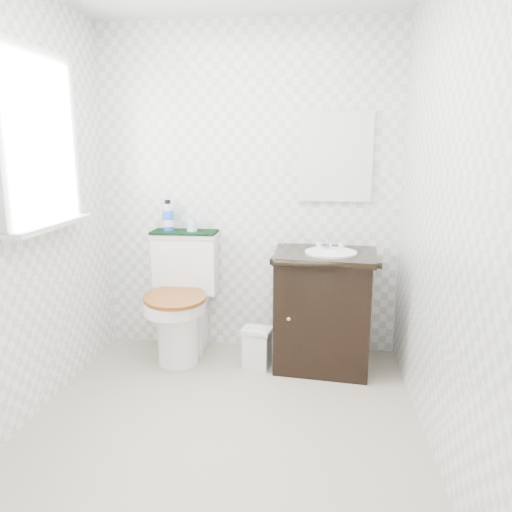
% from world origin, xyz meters
% --- Properties ---
extents(floor, '(2.40, 2.40, 0.00)m').
position_xyz_m(floor, '(0.00, 0.00, 0.00)').
color(floor, '#A69986').
rests_on(floor, ground).
extents(wall_back, '(2.40, 0.00, 2.40)m').
position_xyz_m(wall_back, '(0.00, 1.20, 1.20)').
color(wall_back, white).
rests_on(wall_back, ground).
extents(wall_front, '(2.40, 0.00, 2.40)m').
position_xyz_m(wall_front, '(0.00, -1.20, 1.20)').
color(wall_front, white).
rests_on(wall_front, ground).
extents(wall_left, '(0.00, 2.40, 2.40)m').
position_xyz_m(wall_left, '(-1.10, 0.00, 1.20)').
color(wall_left, white).
rests_on(wall_left, ground).
extents(wall_right, '(0.00, 2.40, 2.40)m').
position_xyz_m(wall_right, '(1.10, 0.00, 1.20)').
color(wall_right, white).
rests_on(wall_right, ground).
extents(window, '(0.02, 0.70, 0.90)m').
position_xyz_m(window, '(-1.07, 0.25, 1.55)').
color(window, white).
rests_on(window, wall_left).
extents(mirror, '(0.50, 0.02, 0.60)m').
position_xyz_m(mirror, '(0.62, 1.18, 1.45)').
color(mirror, silver).
rests_on(mirror, wall_back).
extents(toilet, '(0.54, 0.70, 0.90)m').
position_xyz_m(toilet, '(-0.47, 0.96, 0.39)').
color(toilet, white).
rests_on(toilet, floor).
extents(vanity, '(0.73, 0.65, 0.92)m').
position_xyz_m(vanity, '(0.57, 0.90, 0.43)').
color(vanity, black).
rests_on(vanity, floor).
extents(trash_bin, '(0.23, 0.20, 0.29)m').
position_xyz_m(trash_bin, '(0.10, 0.80, 0.15)').
color(trash_bin, silver).
rests_on(trash_bin, floor).
extents(towel, '(0.48, 0.22, 0.02)m').
position_xyz_m(towel, '(-0.47, 1.09, 0.91)').
color(towel, black).
rests_on(towel, toilet).
extents(mouthwash_bottle, '(0.08, 0.08, 0.23)m').
position_xyz_m(mouthwash_bottle, '(-0.59, 1.10, 1.02)').
color(mouthwash_bottle, blue).
rests_on(mouthwash_bottle, towel).
extents(cup, '(0.08, 0.08, 0.10)m').
position_xyz_m(cup, '(-0.41, 1.09, 0.97)').
color(cup, '#95CEF5').
rests_on(cup, towel).
extents(soap_bar, '(0.07, 0.05, 0.02)m').
position_xyz_m(soap_bar, '(0.58, 1.00, 0.83)').
color(soap_bar, '#18746D').
rests_on(soap_bar, vanity).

